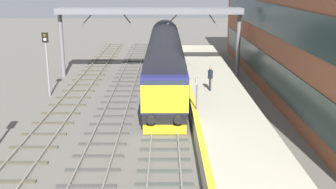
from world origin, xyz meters
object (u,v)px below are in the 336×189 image
object	(u,v)px
signal_post_mid	(47,57)
platform_number_sign	(197,88)
waiting_passenger	(210,76)
diesel_locomotive	(165,59)

from	to	relation	value
signal_post_mid	platform_number_sign	world-z (taller)	signal_post_mid
waiting_passenger	diesel_locomotive	bearing A→B (deg)	36.54
diesel_locomotive	waiting_passenger	size ratio (longest dim) A/B	12.15
diesel_locomotive	signal_post_mid	world-z (taller)	signal_post_mid
diesel_locomotive	platform_number_sign	world-z (taller)	diesel_locomotive
diesel_locomotive	signal_post_mid	distance (m)	8.80
signal_post_mid	diesel_locomotive	bearing A→B (deg)	12.26
platform_number_sign	waiting_passenger	bearing A→B (deg)	74.03
signal_post_mid	waiting_passenger	world-z (taller)	signal_post_mid
signal_post_mid	waiting_passenger	size ratio (longest dim) A/B	2.89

